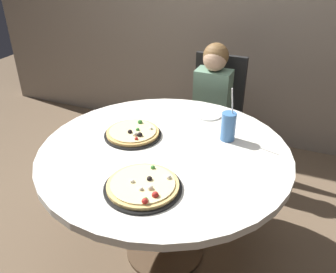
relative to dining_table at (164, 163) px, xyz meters
The scene contains 8 objects.
ground_plane 0.66m from the dining_table, ahead, with size 8.00×8.00×0.00m, color brown.
dining_table is the anchor object (origin of this frame).
chair_wooden 1.04m from the dining_table, 89.93° to the left, with size 0.41×0.41×0.95m.
diner_child 0.87m from the dining_table, 90.07° to the left, with size 0.26×0.41×1.08m.
pizza_veggie 0.25m from the dining_table, 163.53° to the left, with size 0.32×0.32×0.05m.
pizza_cheese 0.37m from the dining_table, 82.60° to the right, with size 0.35×0.35×0.05m.
soda_cup 0.40m from the dining_table, 39.07° to the left, with size 0.08×0.08×0.31m.
plate_small 0.50m from the dining_table, 79.11° to the left, with size 0.18×0.18×0.01m, color white.
Camera 1 is at (0.62, -1.46, 1.73)m, focal length 37.75 mm.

